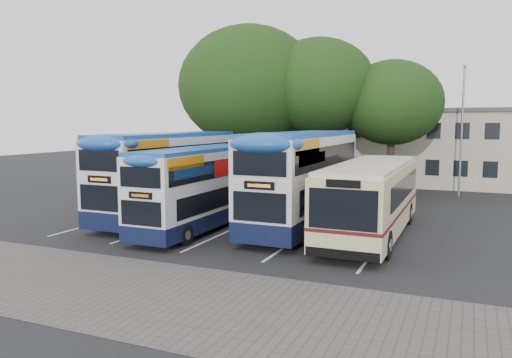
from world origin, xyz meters
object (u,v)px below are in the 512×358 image
object	(u,v)px
tree_left	(249,86)
bus_dd_mid	(201,184)
lamp_post	(462,123)
bus_dd_right	(304,175)
tree_mid	(319,87)
tree_right	(392,103)
bus_single	(372,194)
bus_dd_left	(169,171)

from	to	relation	value
tree_left	bus_dd_mid	world-z (taller)	tree_left
tree_left	lamp_post	bearing A→B (deg)	13.47
bus_dd_mid	bus_dd_right	size ratio (longest dim) A/B	0.84
tree_mid	tree_right	size ratio (longest dim) A/B	1.17
bus_dd_mid	bus_single	distance (m)	8.04
lamp_post	tree_left	size ratio (longest dim) A/B	0.75
tree_mid	lamp_post	bearing A→B (deg)	15.93
tree_left	tree_mid	bearing A→B (deg)	8.74
tree_right	bus_dd_right	bearing A→B (deg)	-101.16
bus_dd_right	tree_left	bearing A→B (deg)	126.18
lamp_post	bus_dd_right	world-z (taller)	lamp_post
tree_left	bus_dd_left	bearing A→B (deg)	-89.61
tree_mid	bus_single	world-z (taller)	tree_mid
lamp_post	tree_mid	bearing A→B (deg)	-164.07
bus_dd_mid	bus_single	bearing A→B (deg)	13.50
tree_left	bus_dd_left	size ratio (longest dim) A/B	1.11
tree_mid	tree_left	bearing A→B (deg)	-171.26
tree_right	tree_mid	bearing A→B (deg)	-168.42
tree_mid	bus_dd_left	size ratio (longest dim) A/B	1.01
tree_left	bus_dd_right	xyz separation A→B (m)	(7.54, -10.31, -5.17)
lamp_post	bus_dd_right	xyz separation A→B (m)	(-6.84, -13.76, -2.52)
tree_left	bus_single	size ratio (longest dim) A/B	1.09
bus_dd_right	lamp_post	bearing A→B (deg)	63.56
lamp_post	bus_dd_left	world-z (taller)	lamp_post
tree_left	tree_right	distance (m)	10.16
tree_left	bus_dd_right	size ratio (longest dim) A/B	1.08
bus_dd_right	tree_mid	bearing A→B (deg)	102.88
tree_left	bus_dd_right	bearing A→B (deg)	-53.82
tree_left	tree_right	size ratio (longest dim) A/B	1.29
lamp_post	bus_dd_right	size ratio (longest dim) A/B	0.81
bus_dd_mid	tree_right	bearing A→B (deg)	65.17
tree_left	bus_dd_right	distance (m)	13.78
lamp_post	bus_single	bearing A→B (deg)	-103.29
bus_dd_left	bus_dd_mid	distance (m)	3.71
tree_right	bus_dd_mid	world-z (taller)	tree_right
tree_right	bus_single	size ratio (longest dim) A/B	0.84
bus_dd_left	bus_dd_mid	xyz separation A→B (m)	(3.10, -2.01, -0.34)
lamp_post	bus_single	xyz separation A→B (m)	(-3.40, -14.38, -3.20)
bus_dd_mid	bus_single	world-z (taller)	bus_dd_mid
bus_dd_mid	bus_dd_right	bearing A→B (deg)	29.83
bus_dd_left	tree_left	bearing A→B (deg)	90.39
bus_dd_mid	bus_dd_left	bearing A→B (deg)	147.05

